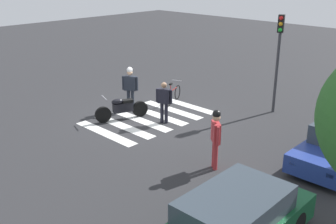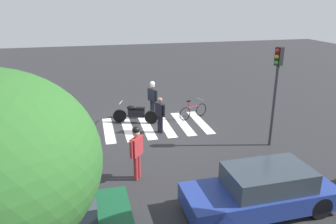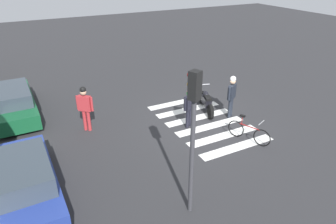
{
  "view_description": "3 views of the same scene",
  "coord_description": "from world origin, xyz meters",
  "px_view_note": "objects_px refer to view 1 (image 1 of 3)",
  "views": [
    {
      "loc": [
        10.56,
        11.39,
        5.89
      ],
      "look_at": [
        0.46,
        1.52,
        0.75
      ],
      "focal_mm": 43.29,
      "sensor_mm": 36.0,
      "label": 1
    },
    {
      "loc": [
        2.91,
        14.4,
        5.79
      ],
      "look_at": [
        -0.3,
        1.25,
        1.11
      ],
      "focal_mm": 35.01,
      "sensor_mm": 36.0,
      "label": 2
    },
    {
      "loc": [
        -9.68,
        6.78,
        6.26
      ],
      "look_at": [
        0.23,
        1.64,
        0.74
      ],
      "focal_mm": 32.94,
      "sensor_mm": 36.0,
      "label": 3
    }
  ],
  "objects_px": {
    "pedestrian_bystander": "(216,135)",
    "officer_on_foot": "(164,100)",
    "leaning_bicycle": "(173,95)",
    "officer_by_motorcycle": "(130,85)",
    "police_motorcycle": "(122,108)",
    "traffic_light_pole": "(279,48)"
  },
  "relations": [
    {
      "from": "pedestrian_bystander",
      "to": "officer_on_foot",
      "type": "bearing_deg",
      "value": -113.19
    },
    {
      "from": "pedestrian_bystander",
      "to": "traffic_light_pole",
      "type": "distance_m",
      "value": 6.15
    },
    {
      "from": "officer_on_foot",
      "to": "leaning_bicycle",
      "type": "bearing_deg",
      "value": -144.7
    },
    {
      "from": "leaning_bicycle",
      "to": "officer_by_motorcycle",
      "type": "bearing_deg",
      "value": -18.41
    },
    {
      "from": "traffic_light_pole",
      "to": "leaning_bicycle",
      "type": "bearing_deg",
      "value": -61.45
    },
    {
      "from": "police_motorcycle",
      "to": "leaning_bicycle",
      "type": "relative_size",
      "value": 1.3
    },
    {
      "from": "officer_by_motorcycle",
      "to": "traffic_light_pole",
      "type": "distance_m",
      "value": 6.3
    },
    {
      "from": "leaning_bicycle",
      "to": "traffic_light_pole",
      "type": "height_order",
      "value": "traffic_light_pole"
    },
    {
      "from": "pedestrian_bystander",
      "to": "traffic_light_pole",
      "type": "height_order",
      "value": "traffic_light_pole"
    },
    {
      "from": "leaning_bicycle",
      "to": "officer_by_motorcycle",
      "type": "distance_m",
      "value": 2.2
    },
    {
      "from": "officer_by_motorcycle",
      "to": "pedestrian_bystander",
      "type": "distance_m",
      "value": 6.14
    },
    {
      "from": "officer_by_motorcycle",
      "to": "police_motorcycle",
      "type": "bearing_deg",
      "value": 31.82
    },
    {
      "from": "officer_by_motorcycle",
      "to": "traffic_light_pole",
      "type": "height_order",
      "value": "traffic_light_pole"
    },
    {
      "from": "police_motorcycle",
      "to": "officer_on_foot",
      "type": "xyz_separation_m",
      "value": [
        -0.91,
        1.49,
        0.48
      ]
    },
    {
      "from": "officer_by_motorcycle",
      "to": "officer_on_foot",
      "type": "bearing_deg",
      "value": 88.1
    },
    {
      "from": "police_motorcycle",
      "to": "pedestrian_bystander",
      "type": "distance_m",
      "value": 5.38
    },
    {
      "from": "police_motorcycle",
      "to": "traffic_light_pole",
      "type": "bearing_deg",
      "value": 142.23
    },
    {
      "from": "leaning_bicycle",
      "to": "officer_by_motorcycle",
      "type": "xyz_separation_m",
      "value": [
        1.97,
        -0.65,
        0.74
      ]
    },
    {
      "from": "leaning_bicycle",
      "to": "officer_by_motorcycle",
      "type": "relative_size",
      "value": 0.87
    },
    {
      "from": "leaning_bicycle",
      "to": "pedestrian_bystander",
      "type": "relative_size",
      "value": 0.86
    },
    {
      "from": "leaning_bicycle",
      "to": "pedestrian_bystander",
      "type": "height_order",
      "value": "pedestrian_bystander"
    },
    {
      "from": "leaning_bicycle",
      "to": "officer_on_foot",
      "type": "relative_size",
      "value": 0.99
    }
  ]
}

